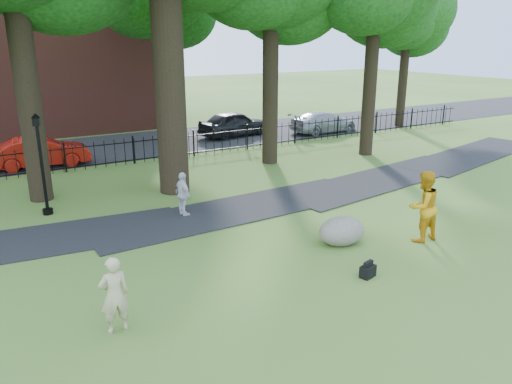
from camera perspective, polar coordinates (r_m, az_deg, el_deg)
ground at (r=13.29m, az=2.15°, el=-7.60°), size 120.00×120.00×0.00m
footpath at (r=16.87m, az=-2.15°, el=-2.06°), size 36.07×3.85×0.03m
street at (r=27.50m, az=-16.24°, el=4.88°), size 80.00×7.00×0.02m
iron_fence at (r=23.60m, az=-13.83°, el=4.59°), size 44.00×0.04×1.20m
woman at (r=10.28m, az=-15.88°, el=-11.24°), size 0.59×0.39×1.59m
man at (r=14.84m, az=18.55°, el=-1.56°), size 1.03×0.81×2.05m
pedestrian at (r=16.25m, az=-8.35°, el=-0.27°), size 0.45×0.89×1.47m
boulder at (r=14.31m, az=9.78°, el=-4.21°), size 1.44×1.11×0.81m
lamppost at (r=17.41m, az=-23.27°, el=2.74°), size 0.33×0.33×3.33m
backpack at (r=12.56m, az=12.66°, el=-8.84°), size 0.44×0.34×0.30m
red_bag at (r=15.49m, az=8.78°, el=-3.59°), size 0.40×0.32×0.24m
red_sedan at (r=24.32m, az=-23.38°, el=4.23°), size 4.19×1.64×1.36m
grey_car at (r=29.43m, az=-2.48°, el=7.81°), size 4.57×2.39×1.48m
silver_car at (r=30.88m, az=7.75°, el=7.92°), size 4.40×1.86×1.27m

